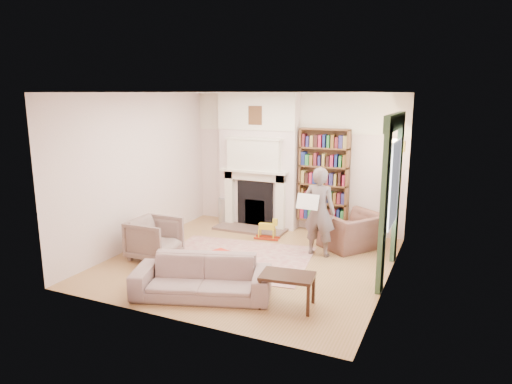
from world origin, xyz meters
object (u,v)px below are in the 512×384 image
at_px(sofa, 202,277).
at_px(paraffin_heater, 224,210).
at_px(man_reading, 319,212).
at_px(rocking_horse, 267,229).
at_px(armchair_reading, 352,231).
at_px(coffee_table, 287,290).
at_px(bookcase, 324,176).
at_px(armchair_left, 154,239).

relative_size(sofa, paraffin_heater, 3.45).
bearing_deg(paraffin_heater, man_reading, -24.61).
relative_size(paraffin_heater, rocking_horse, 1.14).
bearing_deg(rocking_horse, man_reading, -29.24).
bearing_deg(armchair_reading, rocking_horse, -48.56).
bearing_deg(man_reading, paraffin_heater, -22.09).
relative_size(coffee_table, rocking_horse, 1.45).
relative_size(coffee_table, paraffin_heater, 1.27).
height_order(sofa, coffee_table, sofa).
xyz_separation_m(bookcase, rocking_horse, (-0.85, -0.91, -0.96)).
bearing_deg(paraffin_heater, armchair_reading, -10.39).
height_order(sofa, paraffin_heater, sofa).
relative_size(armchair_reading, man_reading, 0.64).
bearing_deg(paraffin_heater, coffee_table, -50.28).
xyz_separation_m(armchair_left, man_reading, (2.53, 1.30, 0.44)).
height_order(coffee_table, rocking_horse, coffee_table).
relative_size(bookcase, paraffin_heater, 3.36).
height_order(bookcase, paraffin_heater, bookcase).
distance_m(armchair_reading, armchair_left, 3.53).
xyz_separation_m(armchair_left, rocking_horse, (1.36, 1.74, -0.14)).
bearing_deg(man_reading, rocking_horse, -18.34).
relative_size(bookcase, armchair_reading, 1.84).
xyz_separation_m(armchair_left, coffee_table, (2.72, -0.79, -0.12)).
bearing_deg(man_reading, armchair_left, 29.72).
distance_m(coffee_table, rocking_horse, 2.87).
distance_m(sofa, man_reading, 2.53).
distance_m(armchair_left, rocking_horse, 2.22).
height_order(bookcase, sofa, bookcase).
height_order(bookcase, armchair_reading, bookcase).
relative_size(sofa, rocking_horse, 3.94).
bearing_deg(rocking_horse, sofa, -94.99).
distance_m(armchair_left, man_reading, 2.87).
bearing_deg(rocking_horse, armchair_left, -136.37).
distance_m(armchair_reading, coffee_table, 2.70).
distance_m(armchair_left, sofa, 1.81).
bearing_deg(rocking_horse, coffee_table, -70.15).
height_order(sofa, man_reading, man_reading).
distance_m(armchair_reading, rocking_horse, 1.63).
distance_m(bookcase, armchair_reading, 1.37).
height_order(paraffin_heater, rocking_horse, paraffin_heater).
height_order(armchair_reading, sofa, armchair_reading).
relative_size(man_reading, coffee_table, 2.24).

